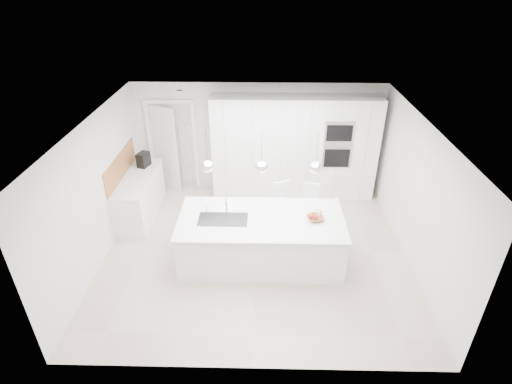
{
  "coord_description": "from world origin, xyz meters",
  "views": [
    {
      "loc": [
        0.14,
        -5.93,
        4.68
      ],
      "look_at": [
        0.0,
        0.3,
        1.1
      ],
      "focal_mm": 28.0,
      "sensor_mm": 36.0,
      "label": 1
    }
  ],
  "objects_px": {
    "island_base": "(261,242)",
    "fruit_bowl": "(315,218)",
    "bar_stool_left": "(281,209)",
    "espresso_machine": "(143,160)",
    "bar_stool_right": "(311,210)"
  },
  "relations": [
    {
      "from": "island_base",
      "to": "fruit_bowl",
      "type": "distance_m",
      "value": 1.05
    },
    {
      "from": "island_base",
      "to": "bar_stool_right",
      "type": "bearing_deg",
      "value": 44.71
    },
    {
      "from": "fruit_bowl",
      "to": "espresso_machine",
      "type": "relative_size",
      "value": 0.9
    },
    {
      "from": "fruit_bowl",
      "to": "bar_stool_right",
      "type": "relative_size",
      "value": 0.27
    },
    {
      "from": "fruit_bowl",
      "to": "bar_stool_right",
      "type": "distance_m",
      "value": 1.02
    },
    {
      "from": "espresso_machine",
      "to": "bar_stool_left",
      "type": "xyz_separation_m",
      "value": [
        2.91,
        -1.09,
        -0.52
      ]
    },
    {
      "from": "island_base",
      "to": "fruit_bowl",
      "type": "xyz_separation_m",
      "value": [
        0.92,
        0.02,
        0.5
      ]
    },
    {
      "from": "fruit_bowl",
      "to": "bar_stool_left",
      "type": "bearing_deg",
      "value": 120.36
    },
    {
      "from": "island_base",
      "to": "espresso_machine",
      "type": "relative_size",
      "value": 9.07
    },
    {
      "from": "fruit_bowl",
      "to": "bar_stool_left",
      "type": "height_order",
      "value": "bar_stool_left"
    },
    {
      "from": "espresso_machine",
      "to": "bar_stool_right",
      "type": "distance_m",
      "value": 3.69
    },
    {
      "from": "fruit_bowl",
      "to": "espresso_machine",
      "type": "height_order",
      "value": "espresso_machine"
    },
    {
      "from": "island_base",
      "to": "bar_stool_left",
      "type": "height_order",
      "value": "bar_stool_left"
    },
    {
      "from": "island_base",
      "to": "bar_stool_left",
      "type": "relative_size",
      "value": 2.64
    },
    {
      "from": "island_base",
      "to": "espresso_machine",
      "type": "bearing_deg",
      "value": 141.44
    }
  ]
}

